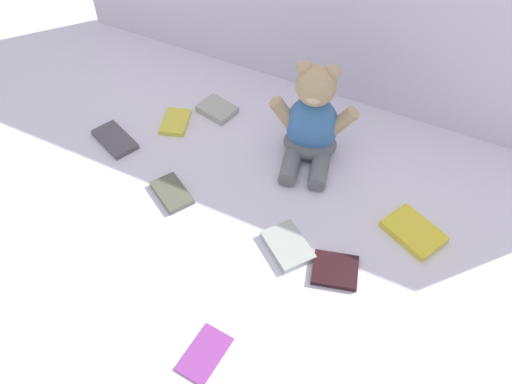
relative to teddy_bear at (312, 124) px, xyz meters
name	(u,v)px	position (x,y,z in m)	size (l,w,h in m)	color
ground_plane	(270,190)	(-0.04, -0.17, -0.10)	(3.20, 3.20, 0.00)	silver
teddy_bear	(312,124)	(0.00, 0.00, 0.00)	(0.23, 0.23, 0.28)	#3F72B2
book_case_0	(172,193)	(-0.25, -0.30, -0.10)	(0.07, 0.12, 0.01)	#565848
book_case_1	(217,109)	(-0.31, 0.03, -0.09)	(0.08, 0.10, 0.02)	#A1A395
book_case_2	(335,270)	(0.20, -0.32, -0.10)	(0.09, 0.10, 0.01)	black
book_case_3	(414,232)	(0.33, -0.14, -0.09)	(0.09, 0.13, 0.02)	yellow
book_case_4	(205,353)	(0.04, -0.62, -0.10)	(0.07, 0.11, 0.01)	#8D3793
book_case_5	(175,122)	(-0.39, -0.07, -0.10)	(0.07, 0.10, 0.01)	yellow
book_case_6	(115,139)	(-0.50, -0.20, -0.10)	(0.07, 0.14, 0.01)	#504B54
book_case_7	(288,246)	(0.08, -0.31, -0.10)	(0.08, 0.12, 0.02)	#A1A7A0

